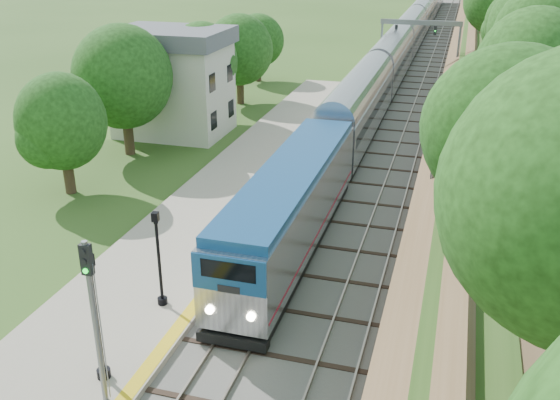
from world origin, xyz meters
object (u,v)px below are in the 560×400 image
(station_building, at_px, (172,81))
(signal_platform, at_px, (93,307))
(signal_gantry, at_px, (420,34))
(train, at_px, (409,37))
(lamppost_far, at_px, (159,264))
(lamppost_mid, at_px, (97,325))
(signal_farside, at_px, (435,149))

(station_building, height_order, signal_platform, station_building)
(signal_gantry, relative_size, train, 0.06)
(station_building, xyz_separation_m, signal_platform, (11.10, -29.07, -0.14))
(signal_platform, bearing_deg, lamppost_far, 97.73)
(train, xyz_separation_m, lamppost_far, (-3.68, -63.91, 0.07))
(lamppost_mid, bearing_deg, signal_gantry, 83.53)
(train, relative_size, signal_farside, 20.69)
(signal_gantry, height_order, train, signal_gantry)
(lamppost_far, bearing_deg, station_building, 113.88)
(station_building, height_order, lamppost_far, station_building)
(signal_farside, bearing_deg, lamppost_far, -128.91)
(train, relative_size, lamppost_far, 32.31)
(lamppost_mid, bearing_deg, lamppost_far, 91.61)
(train, distance_m, signal_platform, 69.77)
(lamppost_mid, distance_m, lamppost_far, 4.80)
(lamppost_far, xyz_separation_m, signal_platform, (0.78, -5.78, 1.73))
(lamppost_far, relative_size, signal_platform, 0.71)
(signal_gantry, distance_m, signal_farside, 36.24)
(lamppost_mid, bearing_deg, train, 87.04)
(train, distance_m, lamppost_mid, 68.79)
(lamppost_far, xyz_separation_m, signal_farside, (9.88, 12.24, 1.84))
(station_building, relative_size, lamppost_mid, 1.81)
(station_building, xyz_separation_m, lamppost_mid, (10.45, -28.09, -1.59))
(signal_gantry, xyz_separation_m, signal_platform, (-5.37, -54.06, -0.87))
(lamppost_mid, bearing_deg, station_building, 110.41)
(signal_farside, bearing_deg, signal_gantry, 95.91)
(train, height_order, lamppost_mid, lamppost_mid)
(signal_gantry, bearing_deg, signal_platform, -95.67)
(signal_platform, bearing_deg, lamppost_mid, 123.36)
(station_building, relative_size, train, 0.06)
(lamppost_mid, distance_m, signal_platform, 1.87)
(station_building, bearing_deg, signal_gantry, 56.62)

